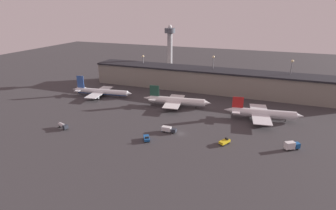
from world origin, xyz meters
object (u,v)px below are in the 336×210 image
airplane_1 (176,101)px  airplane_0 (101,92)px  service_vehicle_0 (292,145)px  service_vehicle_2 (225,142)px  airplane_2 (263,113)px  service_vehicle_4 (168,129)px  service_vehicle_1 (63,126)px  control_tower (170,48)px  service_vehicle_3 (147,138)px

airplane_1 → airplane_0: bearing=170.9°
service_vehicle_0 → service_vehicle_2: service_vehicle_0 is taller
airplane_2 → service_vehicle_4: 55.52m
service_vehicle_1 → airplane_2: bearing=44.4°
service_vehicle_4 → service_vehicle_2: bearing=-5.1°
service_vehicle_0 → service_vehicle_1: size_ratio=1.03×
service_vehicle_0 → control_tower: (-94.82, 101.83, 24.64)m
control_tower → service_vehicle_4: bearing=-70.5°
service_vehicle_0 → service_vehicle_2: (-28.84, -5.26, -0.82)m
airplane_0 → service_vehicle_4: (65.23, -37.98, -1.65)m
airplane_0 → airplane_2: (109.64, -4.72, 0.55)m
service_vehicle_2 → service_vehicle_3: (-35.70, -9.34, -0.07)m
airplane_0 → service_vehicle_0: (122.99, -35.34, -1.22)m
service_vehicle_0 → service_vehicle_1: service_vehicle_0 is taller
airplane_0 → service_vehicle_0: airplane_0 is taller
airplane_1 → control_tower: control_tower is taller
airplane_1 → control_tower: size_ratio=0.95×
service_vehicle_0 → service_vehicle_4: service_vehicle_0 is taller
airplane_1 → service_vehicle_0: bearing=-34.6°
service_vehicle_0 → service_vehicle_1: 112.77m
airplane_2 → service_vehicle_1: (-98.01, -48.39, -2.25)m
service_vehicle_0 → service_vehicle_4: size_ratio=0.93×
control_tower → service_vehicle_0: bearing=-47.0°
airplane_1 → service_vehicle_3: airplane_1 is taller
airplane_2 → control_tower: (-81.47, 71.21, 22.87)m
airplane_0 → service_vehicle_2: (94.15, -40.60, -2.05)m
service_vehicle_0 → service_vehicle_3: (-64.54, -14.60, -0.89)m
service_vehicle_0 → service_vehicle_3: service_vehicle_0 is taller
service_vehicle_4 → control_tower: control_tower is taller
service_vehicle_1 → control_tower: 123.32m
service_vehicle_4 → control_tower: size_ratio=0.16×
airplane_1 → service_vehicle_2: size_ratio=7.27×
service_vehicle_0 → service_vehicle_3: 66.18m
airplane_2 → control_tower: 110.59m
airplane_1 → service_vehicle_0: airplane_1 is taller
airplane_1 → service_vehicle_1: (-45.62, -51.47, -2.24)m
airplane_0 → service_vehicle_3: bearing=-47.9°
service_vehicle_0 → service_vehicle_4: bearing=150.9°
airplane_0 → airplane_1: airplane_0 is taller
service_vehicle_0 → control_tower: 141.31m
airplane_2 → service_vehicle_0: (13.35, -30.62, -1.77)m
airplane_2 → service_vehicle_3: (-51.19, -45.22, -2.66)m
service_vehicle_3 → airplane_2: bearing=101.4°
service_vehicle_1 → service_vehicle_2: service_vehicle_1 is taller
airplane_2 → service_vehicle_4: bearing=-150.6°
airplane_2 → service_vehicle_4: airplane_2 is taller
service_vehicle_1 → service_vehicle_4: bearing=33.9°
service_vehicle_3 → service_vehicle_4: 13.76m
service_vehicle_3 → service_vehicle_1: bearing=-116.2°
airplane_0 → service_vehicle_3: airplane_0 is taller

